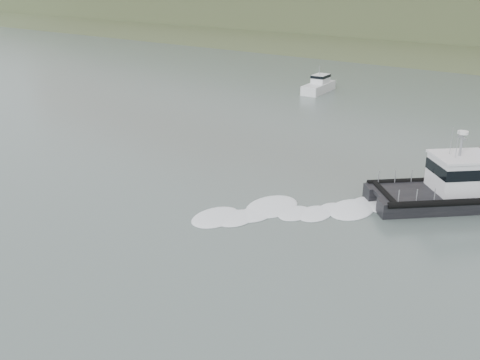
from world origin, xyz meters
name	(u,v)px	position (x,y,z in m)	size (l,w,h in m)	color
ground	(153,267)	(0.00, 0.00, 0.00)	(400.00, 400.00, 0.00)	#556560
patrol_boat	(454,186)	(9.60, 18.07, 1.30)	(10.38, 10.27, 5.20)	black
motorboat	(319,85)	(-16.13, 44.88, 0.88)	(2.80, 6.60, 3.52)	white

